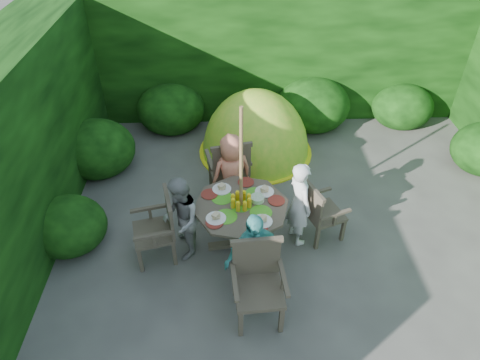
{
  "coord_description": "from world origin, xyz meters",
  "views": [
    {
      "loc": [
        -1.11,
        -4.13,
        4.49
      ],
      "look_at": [
        -0.95,
        0.47,
        0.85
      ],
      "focal_mm": 32.0,
      "sensor_mm": 36.0,
      "label": 1
    }
  ],
  "objects_px": {
    "child_left": "(181,219)",
    "child_front": "(253,256)",
    "garden_chair_front": "(258,281)",
    "dome_tent": "(255,151)",
    "parasol_pole": "(241,184)",
    "garden_chair_back": "(229,168)",
    "garden_chair_left": "(159,227)",
    "child_right": "(299,203)",
    "child_back": "(232,174)",
    "garden_chair_right": "(320,211)",
    "patio_table": "(241,211)"
  },
  "relations": [
    {
      "from": "garden_chair_right",
      "to": "garden_chair_front",
      "type": "relative_size",
      "value": 0.9
    },
    {
      "from": "child_back",
      "to": "garden_chair_right",
      "type": "bearing_deg",
      "value": 128.61
    },
    {
      "from": "parasol_pole",
      "to": "garden_chair_right",
      "type": "distance_m",
      "value": 1.26
    },
    {
      "from": "child_right",
      "to": "garden_chair_right",
      "type": "bearing_deg",
      "value": -105.36
    },
    {
      "from": "parasol_pole",
      "to": "garden_chair_left",
      "type": "distance_m",
      "value": 1.24
    },
    {
      "from": "child_right",
      "to": "child_back",
      "type": "height_order",
      "value": "child_right"
    },
    {
      "from": "garden_chair_right",
      "to": "dome_tent",
      "type": "distance_m",
      "value": 2.36
    },
    {
      "from": "parasol_pole",
      "to": "garden_chair_left",
      "type": "bearing_deg",
      "value": -172.73
    },
    {
      "from": "child_left",
      "to": "child_back",
      "type": "bearing_deg",
      "value": 135.51
    },
    {
      "from": "garden_chair_back",
      "to": "dome_tent",
      "type": "distance_m",
      "value": 1.44
    },
    {
      "from": "garden_chair_left",
      "to": "garden_chair_back",
      "type": "relative_size",
      "value": 0.92
    },
    {
      "from": "child_right",
      "to": "child_front",
      "type": "bearing_deg",
      "value": 123.11
    },
    {
      "from": "child_left",
      "to": "child_front",
      "type": "relative_size",
      "value": 0.98
    },
    {
      "from": "garden_chair_right",
      "to": "child_right",
      "type": "bearing_deg",
      "value": 73.46
    },
    {
      "from": "garden_chair_right",
      "to": "garden_chair_front",
      "type": "height_order",
      "value": "garden_chair_front"
    },
    {
      "from": "parasol_pole",
      "to": "garden_chair_back",
      "type": "height_order",
      "value": "parasol_pole"
    },
    {
      "from": "child_left",
      "to": "child_back",
      "type": "xyz_separation_m",
      "value": [
        0.69,
        0.9,
        0.03
      ]
    },
    {
      "from": "child_right",
      "to": "child_back",
      "type": "relative_size",
      "value": 1.0
    },
    {
      "from": "dome_tent",
      "to": "child_left",
      "type": "bearing_deg",
      "value": -115.9
    },
    {
      "from": "garden_chair_left",
      "to": "garden_chair_back",
      "type": "height_order",
      "value": "garden_chair_back"
    },
    {
      "from": "garden_chair_back",
      "to": "child_left",
      "type": "distance_m",
      "value": 1.36
    },
    {
      "from": "child_front",
      "to": "parasol_pole",
      "type": "bearing_deg",
      "value": 71.12
    },
    {
      "from": "garden_chair_right",
      "to": "garden_chair_back",
      "type": "distance_m",
      "value": 1.56
    },
    {
      "from": "dome_tent",
      "to": "parasol_pole",
      "type": "bearing_deg",
      "value": -99.26
    },
    {
      "from": "child_left",
      "to": "parasol_pole",
      "type": "bearing_deg",
      "value": 90.51
    },
    {
      "from": "child_back",
      "to": "child_front",
      "type": "bearing_deg",
      "value": 75.21
    },
    {
      "from": "dome_tent",
      "to": "child_back",
      "type": "bearing_deg",
      "value": -107.4
    },
    {
      "from": "garden_chair_left",
      "to": "child_right",
      "type": "relative_size",
      "value": 0.74
    },
    {
      "from": "garden_chair_back",
      "to": "garden_chair_front",
      "type": "relative_size",
      "value": 1.04
    },
    {
      "from": "child_front",
      "to": "dome_tent",
      "type": "xyz_separation_m",
      "value": [
        0.24,
        3.11,
        -0.64
      ]
    },
    {
      "from": "child_right",
      "to": "child_front",
      "type": "height_order",
      "value": "child_right"
    },
    {
      "from": "patio_table",
      "to": "child_front",
      "type": "distance_m",
      "value": 0.8
    },
    {
      "from": "garden_chair_right",
      "to": "child_right",
      "type": "relative_size",
      "value": 0.69
    },
    {
      "from": "garden_chair_front",
      "to": "garden_chair_right",
      "type": "bearing_deg",
      "value": 47.89
    },
    {
      "from": "parasol_pole",
      "to": "garden_chair_front",
      "type": "relative_size",
      "value": 2.18
    },
    {
      "from": "patio_table",
      "to": "child_back",
      "type": "relative_size",
      "value": 1.11
    },
    {
      "from": "garden_chair_front",
      "to": "garden_chair_left",
      "type": "bearing_deg",
      "value": 138.54
    },
    {
      "from": "garden_chair_right",
      "to": "child_front",
      "type": "bearing_deg",
      "value": 112.29
    },
    {
      "from": "garden_chair_front",
      "to": "child_front",
      "type": "relative_size",
      "value": 0.79
    },
    {
      "from": "parasol_pole",
      "to": "child_left",
      "type": "bearing_deg",
      "value": -172.28
    },
    {
      "from": "child_right",
      "to": "garden_chair_left",
      "type": "bearing_deg",
      "value": 77.85
    },
    {
      "from": "garden_chair_right",
      "to": "parasol_pole",
      "type": "bearing_deg",
      "value": 75.98
    },
    {
      "from": "garden_chair_left",
      "to": "child_back",
      "type": "bearing_deg",
      "value": 120.14
    },
    {
      "from": "child_right",
      "to": "child_left",
      "type": "xyz_separation_m",
      "value": [
        -1.59,
        -0.21,
        -0.03
      ]
    },
    {
      "from": "garden_chair_back",
      "to": "patio_table",
      "type": "bearing_deg",
      "value": 85.43
    },
    {
      "from": "garden_chair_front",
      "to": "dome_tent",
      "type": "height_order",
      "value": "dome_tent"
    },
    {
      "from": "child_front",
      "to": "garden_chair_front",
      "type": "bearing_deg",
      "value": -107.8
    },
    {
      "from": "patio_table",
      "to": "child_left",
      "type": "distance_m",
      "value": 0.8
    },
    {
      "from": "garden_chair_back",
      "to": "child_front",
      "type": "xyz_separation_m",
      "value": [
        0.25,
        -1.87,
        0.08
      ]
    },
    {
      "from": "garden_chair_right",
      "to": "garden_chair_front",
      "type": "xyz_separation_m",
      "value": [
        -0.94,
        -1.21,
        0.05
      ]
    }
  ]
}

